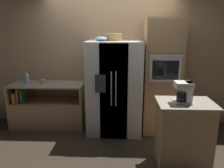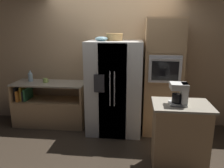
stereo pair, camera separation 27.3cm
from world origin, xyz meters
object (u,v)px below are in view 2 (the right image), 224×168
Objects in this scene: wall_oven at (162,77)px; wicker_basket at (115,37)px; mug at (46,80)px; coffee_maker at (180,93)px; refrigerator at (115,87)px; bottle_tall at (30,76)px; fruit_bowl at (101,39)px.

wall_oven is 1.14m from wicker_basket.
mug is 2.67m from coffee_maker.
refrigerator is 7.79× the size of bottle_tall.
wicker_basket reaches higher than fruit_bowl.
wicker_basket reaches higher than bottle_tall.
wicker_basket is 1.62m from mug.
coffee_maker is (1.20, -1.05, -0.64)m from fruit_bowl.
bottle_tall is 3.01m from coffee_maker.
refrigerator is 7.64× the size of fruit_bowl.
refrigerator is at bearing -4.69° from mug.
wall_oven is 6.86× the size of wicker_basket.
wicker_basket is at bearing 178.92° from wall_oven.
wicker_basket reaches higher than refrigerator.
bottle_tall reaches higher than mug.
refrigerator is at bearing 16.23° from fruit_bowl.
refrigerator is 0.81× the size of wall_oven.
bottle_tall is at bearing 176.47° from wicker_basket.
bottle_tall is at bearing 177.30° from wall_oven.
bottle_tall is 1.81× the size of mug.
coffee_maker is at bearing -85.09° from wall_oven.
mug is 0.42× the size of coffee_maker.
coffee_maker is (2.71, -1.31, 0.13)m from bottle_tall.
wall_oven is 9.41× the size of fruit_bowl.
wicker_basket is at bearing -1.19° from mug.
refrigerator is 1.75m from bottle_tall.
refrigerator is at bearing 130.84° from coffee_maker.
mug is at bearing 171.14° from fruit_bowl.
wall_oven is 17.33× the size of mug.
mug is at bearing 175.31° from refrigerator.
refrigerator is 0.93m from wicker_basket.
refrigerator reaches higher than coffee_maker.
fruit_bowl is (-0.22, -0.15, -0.03)m from wicker_basket.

